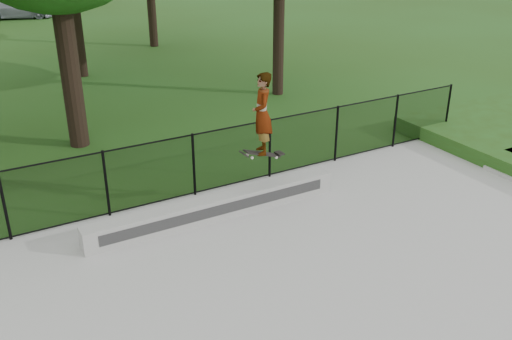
% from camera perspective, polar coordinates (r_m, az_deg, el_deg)
% --- Properties ---
extents(grind_ledge, '(5.69, 0.40, 0.47)m').
position_cam_1_polar(grind_ledge, '(12.13, -4.02, -3.72)').
color(grind_ledge, '#999995').
rests_on(grind_ledge, concrete_slab).
extents(car_c, '(4.21, 2.63, 1.23)m').
position_cam_1_polar(car_c, '(39.69, -22.85, 14.69)').
color(car_c, gray).
rests_on(car_c, ground).
extents(skater_airborne, '(0.81, 0.75, 1.95)m').
position_cam_1_polar(skater_airborne, '(11.87, 0.62, 5.50)').
color(skater_airborne, black).
rests_on(skater_airborne, ground).
extents(chainlink_fence, '(16.06, 0.06, 1.50)m').
position_cam_1_polar(chainlink_fence, '(12.91, -6.24, 0.53)').
color(chainlink_fence, black).
rests_on(chainlink_fence, concrete_slab).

